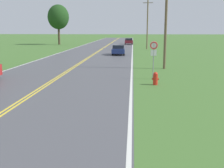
# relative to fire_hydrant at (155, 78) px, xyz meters

# --- Properties ---
(fire_hydrant) EXTENTS (0.48, 0.32, 0.88)m
(fire_hydrant) POSITION_rel_fire_hydrant_xyz_m (0.00, 0.00, 0.00)
(fire_hydrant) COLOR red
(fire_hydrant) RESTS_ON ground
(traffic_sign) EXTENTS (0.60, 0.10, 2.85)m
(traffic_sign) POSITION_rel_fire_hydrant_xyz_m (-0.01, 2.21, 1.71)
(traffic_sign) COLOR gray
(traffic_sign) RESTS_ON ground
(utility_pole_midground) EXTENTS (1.80, 0.24, 7.95)m
(utility_pole_midground) POSITION_rel_fire_hydrant_xyz_m (1.46, 8.00, 3.68)
(utility_pole_midground) COLOR brown
(utility_pole_midground) RESTS_ON ground
(utility_pole_far) EXTENTS (1.80, 0.24, 9.03)m
(utility_pole_far) POSITION_rel_fire_hydrant_xyz_m (1.07, 34.50, 4.22)
(utility_pole_far) COLOR brown
(utility_pole_far) RESTS_ON ground
(tree_behind_sign) EXTENTS (5.05, 5.05, 9.45)m
(tree_behind_sign) POSITION_rel_fire_hydrant_xyz_m (-19.45, 48.76, 6.07)
(tree_behind_sign) COLOR #473828
(tree_behind_sign) RESTS_ON ground
(car_dark_blue_sedan_approaching) EXTENTS (1.94, 3.96, 1.45)m
(car_dark_blue_sedan_approaching) POSITION_rel_fire_hydrant_xyz_m (-3.67, 22.36, 0.31)
(car_dark_blue_sedan_approaching) COLOR black
(car_dark_blue_sedan_approaching) RESTS_ON ground
(car_maroon_hatchback_mid_near) EXTENTS (2.07, 4.27, 1.51)m
(car_maroon_hatchback_mid_near) POSITION_rel_fire_hydrant_xyz_m (-2.60, 51.35, 0.37)
(car_maroon_hatchback_mid_near) COLOR black
(car_maroon_hatchback_mid_near) RESTS_ON ground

